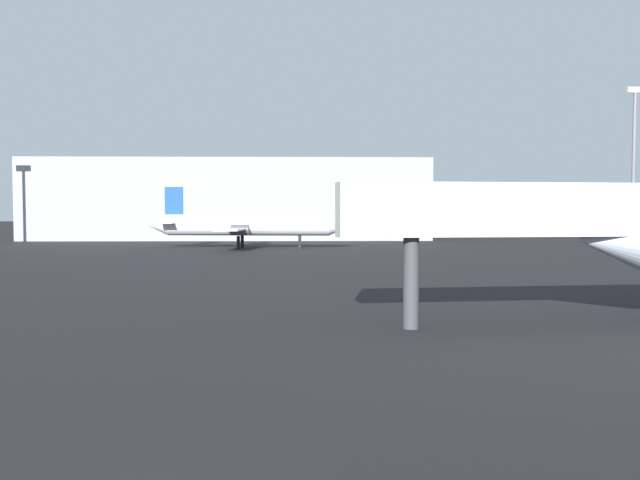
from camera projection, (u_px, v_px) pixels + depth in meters
The scene contains 4 objects.
airplane_far_left at pixel (247, 225), 88.65m from camera, with size 28.60×21.71×8.45m.
jet_bridge at pixel (619, 212), 29.76m from camera, with size 24.23×4.55×6.68m.
light_mast_right at pixel (634, 158), 94.44m from camera, with size 2.40×0.50×23.11m.
terminal_building at pixel (233, 200), 122.51m from camera, with size 70.92×25.75×14.26m, color #999EA3.
Camera 1 is at (3.15, -9.56, 5.26)m, focal length 36.40 mm.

